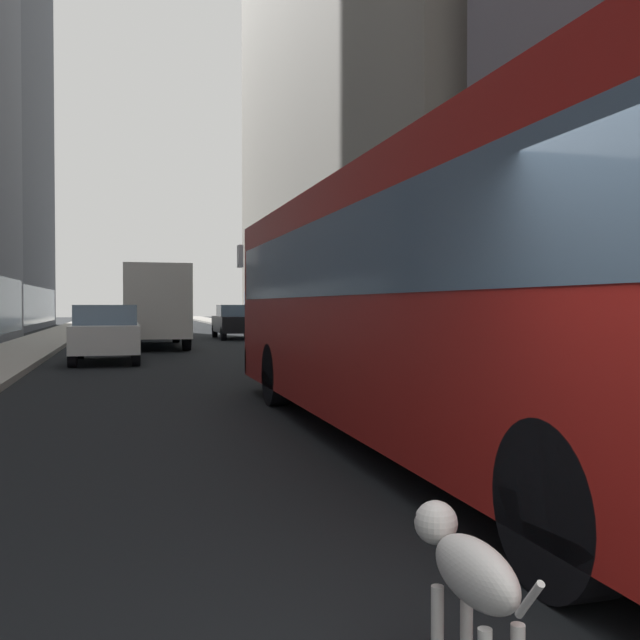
{
  "coord_description": "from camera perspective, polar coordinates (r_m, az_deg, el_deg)",
  "views": [
    {
      "loc": [
        -2.25,
        -2.33,
        1.62
      ],
      "look_at": [
        0.48,
        7.58,
        1.4
      ],
      "focal_mm": 39.59,
      "sensor_mm": 36.0,
      "label": 1
    }
  ],
  "objects": [
    {
      "name": "ground_plane",
      "position": [
        37.43,
        -11.93,
        -1.27
      ],
      "size": [
        120.0,
        120.0,
        0.0
      ],
      "primitive_type": "plane",
      "color": "black"
    },
    {
      "name": "sidewalk_left",
      "position": [
        37.52,
        -20.66,
        -1.21
      ],
      "size": [
        2.4,
        110.0,
        0.15
      ],
      "primitive_type": "cube",
      "color": "#ADA89E",
      "rests_on": "ground"
    },
    {
      "name": "sidewalk_right",
      "position": [
        38.19,
        -3.36,
        -1.09
      ],
      "size": [
        2.4,
        110.0,
        0.15
      ],
      "primitive_type": "cube",
      "color": "#9E9991",
      "rests_on": "ground"
    },
    {
      "name": "building_right_mid",
      "position": [
        33.89,
        10.05,
        14.4
      ],
      "size": [
        10.4,
        18.96,
        18.71
      ],
      "color": "gray",
      "rests_on": "ground"
    },
    {
      "name": "building_right_far",
      "position": [
        55.98,
        -0.08,
        18.05
      ],
      "size": [
        8.21,
        22.29,
        35.64
      ],
      "color": "gray",
      "rests_on": "ground"
    },
    {
      "name": "transit_bus",
      "position": [
        8.29,
        9.18,
        2.3
      ],
      "size": [
        2.78,
        11.53,
        3.05
      ],
      "color": "red",
      "rests_on": "ground"
    },
    {
      "name": "car_yellow_taxi",
      "position": [
        17.67,
        1.22,
        -1.35
      ],
      "size": [
        1.75,
        4.48,
        1.62
      ],
      "color": "yellow",
      "rests_on": "ground"
    },
    {
      "name": "car_black_suv",
      "position": [
        33.92,
        -6.83,
        -0.12
      ],
      "size": [
        1.82,
        4.06,
        1.62
      ],
      "color": "black",
      "rests_on": "ground"
    },
    {
      "name": "car_blue_hatchback",
      "position": [
        35.52,
        -13.69,
        -0.09
      ],
      "size": [
        1.86,
        4.12,
        1.62
      ],
      "color": "#4C6BB7",
      "rests_on": "ground"
    },
    {
      "name": "car_white_van",
      "position": [
        20.74,
        -16.9,
        -1.03
      ],
      "size": [
        1.81,
        3.99,
        1.62
      ],
      "color": "silver",
      "rests_on": "ground"
    },
    {
      "name": "box_truck",
      "position": [
        27.97,
        -13.24,
        1.3
      ],
      "size": [
        2.3,
        7.5,
        3.05
      ],
      "color": "silver",
      "rests_on": "ground"
    },
    {
      "name": "dalmatian_dog",
      "position": [
        3.18,
        11.85,
        -19.21
      ],
      "size": [
        0.22,
        0.96,
        0.72
      ],
      "color": "white",
      "rests_on": "ground"
    }
  ]
}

